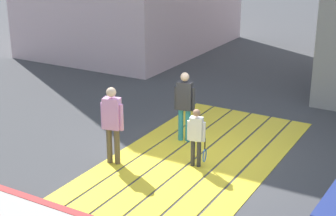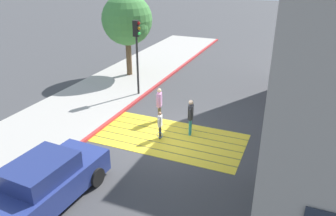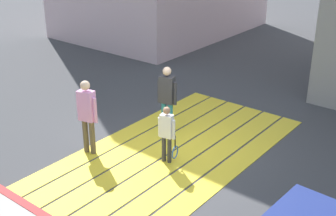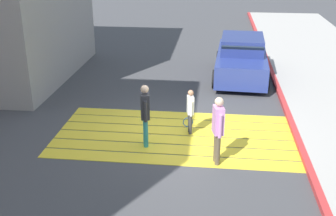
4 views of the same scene
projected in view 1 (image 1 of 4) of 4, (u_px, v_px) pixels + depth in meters
name	position (u px, v px, depth m)	size (l,w,h in m)	color
ground_plane	(197.00, 157.00, 11.09)	(120.00, 120.00, 0.00)	#424244
crosswalk_stripes	(197.00, 157.00, 11.09)	(6.40, 3.25, 0.01)	yellow
pedestrian_adult_lead	(185.00, 102.00, 11.65)	(0.28, 0.47, 1.64)	teal
pedestrian_adult_trailing	(112.00, 120.00, 10.50)	(0.29, 0.48, 1.67)	brown
pedestrian_child_with_racket	(197.00, 135.00, 10.45)	(0.31, 0.40, 1.26)	#333338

